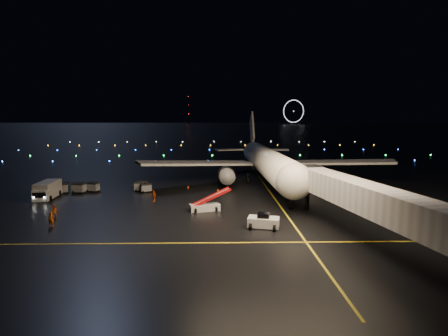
{
  "coord_description": "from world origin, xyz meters",
  "views": [
    {
      "loc": [
        2.35,
        -46.06,
        13.33
      ],
      "look_at": [
        3.55,
        12.0,
        5.0
      ],
      "focal_mm": 28.0,
      "sensor_mm": 36.0,
      "label": 1
    }
  ],
  "objects_px": {
    "belt_loader": "(205,200)",
    "baggage_cart_4": "(62,188)",
    "baggage_cart_1": "(146,188)",
    "service_truck": "(48,190)",
    "baggage_cart_0": "(141,186)",
    "baggage_cart_2": "(93,187)",
    "airliner": "(265,146)",
    "crew_a": "(51,219)",
    "crew_b": "(55,212)",
    "pushback_tug": "(264,220)",
    "baggage_cart_3": "(79,188)",
    "crew_c": "(154,196)"
  },
  "relations": [
    {
      "from": "baggage_cart_1",
      "to": "baggage_cart_2",
      "type": "bearing_deg",
      "value": 155.3
    },
    {
      "from": "baggage_cart_1",
      "to": "service_truck",
      "type": "bearing_deg",
      "value": 175.49
    },
    {
      "from": "baggage_cart_0",
      "to": "baggage_cart_4",
      "type": "relative_size",
      "value": 0.98
    },
    {
      "from": "airliner",
      "to": "baggage_cart_1",
      "type": "xyz_separation_m",
      "value": [
        -22.97,
        -10.37,
        -6.71
      ]
    },
    {
      "from": "baggage_cart_0",
      "to": "baggage_cart_1",
      "type": "height_order",
      "value": "baggage_cart_0"
    },
    {
      "from": "baggage_cart_4",
      "to": "airliner",
      "type": "bearing_deg",
      "value": 3.84
    },
    {
      "from": "baggage_cart_3",
      "to": "service_truck",
      "type": "bearing_deg",
      "value": -118.72
    },
    {
      "from": "crew_a",
      "to": "crew_b",
      "type": "relative_size",
      "value": 0.99
    },
    {
      "from": "baggage_cart_0",
      "to": "baggage_cart_2",
      "type": "height_order",
      "value": "baggage_cart_0"
    },
    {
      "from": "pushback_tug",
      "to": "baggage_cart_0",
      "type": "bearing_deg",
      "value": 145.9
    },
    {
      "from": "crew_b",
      "to": "baggage_cart_0",
      "type": "xyz_separation_m",
      "value": [
        7.64,
        17.66,
        -0.02
      ]
    },
    {
      "from": "airliner",
      "to": "baggage_cart_4",
      "type": "height_order",
      "value": "airliner"
    },
    {
      "from": "service_truck",
      "to": "crew_b",
      "type": "relative_size",
      "value": 4.2
    },
    {
      "from": "airliner",
      "to": "crew_a",
      "type": "bearing_deg",
      "value": -136.73
    },
    {
      "from": "airliner",
      "to": "crew_b",
      "type": "relative_size",
      "value": 28.68
    },
    {
      "from": "crew_a",
      "to": "baggage_cart_2",
      "type": "height_order",
      "value": "crew_a"
    },
    {
      "from": "baggage_cart_1",
      "to": "crew_c",
      "type": "bearing_deg",
      "value": -90.44
    },
    {
      "from": "crew_c",
      "to": "baggage_cart_3",
      "type": "xyz_separation_m",
      "value": [
        -14.72,
        7.02,
        -0.01
      ]
    },
    {
      "from": "airliner",
      "to": "crew_c",
      "type": "relative_size",
      "value": 29.17
    },
    {
      "from": "belt_loader",
      "to": "pushback_tug",
      "type": "bearing_deg",
      "value": -61.99
    },
    {
      "from": "belt_loader",
      "to": "crew_b",
      "type": "height_order",
      "value": "belt_loader"
    },
    {
      "from": "crew_b",
      "to": "baggage_cart_1",
      "type": "bearing_deg",
      "value": 27.67
    },
    {
      "from": "crew_a",
      "to": "baggage_cart_1",
      "type": "relative_size",
      "value": 0.99
    },
    {
      "from": "crew_c",
      "to": "baggage_cart_1",
      "type": "height_order",
      "value": "crew_c"
    },
    {
      "from": "pushback_tug",
      "to": "baggage_cart_4",
      "type": "distance_m",
      "value": 39.39
    },
    {
      "from": "baggage_cart_1",
      "to": "baggage_cart_2",
      "type": "relative_size",
      "value": 0.91
    },
    {
      "from": "crew_b",
      "to": "baggage_cart_1",
      "type": "xyz_separation_m",
      "value": [
        8.85,
        16.66,
        -0.14
      ]
    },
    {
      "from": "belt_loader",
      "to": "airliner",
      "type": "bearing_deg",
      "value": 48.06
    },
    {
      "from": "pushback_tug",
      "to": "baggage_cart_0",
      "type": "height_order",
      "value": "baggage_cart_0"
    },
    {
      "from": "airliner",
      "to": "crew_c",
      "type": "xyz_separation_m",
      "value": [
        -20.26,
        -17.67,
        -6.59
      ]
    },
    {
      "from": "crew_a",
      "to": "crew_c",
      "type": "height_order",
      "value": "crew_a"
    },
    {
      "from": "baggage_cart_2",
      "to": "belt_loader",
      "type": "bearing_deg",
      "value": -18.8
    },
    {
      "from": "baggage_cart_3",
      "to": "belt_loader",
      "type": "bearing_deg",
      "value": -18.63
    },
    {
      "from": "service_truck",
      "to": "pushback_tug",
      "type": "bearing_deg",
      "value": -29.96
    },
    {
      "from": "crew_b",
      "to": "crew_c",
      "type": "bearing_deg",
      "value": 4.63
    },
    {
      "from": "pushback_tug",
      "to": "crew_c",
      "type": "bearing_deg",
      "value": 152.99
    },
    {
      "from": "airliner",
      "to": "baggage_cart_2",
      "type": "relative_size",
      "value": 26.43
    },
    {
      "from": "pushback_tug",
      "to": "belt_loader",
      "type": "bearing_deg",
      "value": 147.34
    },
    {
      "from": "baggage_cart_0",
      "to": "crew_b",
      "type": "bearing_deg",
      "value": -115.86
    },
    {
      "from": "airliner",
      "to": "belt_loader",
      "type": "relative_size",
      "value": 8.4
    },
    {
      "from": "crew_a",
      "to": "baggage_cart_4",
      "type": "relative_size",
      "value": 0.84
    },
    {
      "from": "baggage_cart_3",
      "to": "baggage_cart_4",
      "type": "xyz_separation_m",
      "value": [
        -2.92,
        -0.19,
        0.02
      ]
    },
    {
      "from": "pushback_tug",
      "to": "belt_loader",
      "type": "xyz_separation_m",
      "value": [
        -7.5,
        7.99,
        0.63
      ]
    },
    {
      "from": "baggage_cart_1",
      "to": "baggage_cart_4",
      "type": "bearing_deg",
      "value": 160.96
    },
    {
      "from": "crew_b",
      "to": "baggage_cart_4",
      "type": "height_order",
      "value": "crew_b"
    },
    {
      "from": "service_truck",
      "to": "belt_loader",
      "type": "bearing_deg",
      "value": -21.97
    },
    {
      "from": "belt_loader",
      "to": "baggage_cart_3",
      "type": "bearing_deg",
      "value": 135.61
    },
    {
      "from": "belt_loader",
      "to": "baggage_cart_4",
      "type": "bearing_deg",
      "value": 138.76
    },
    {
      "from": "baggage_cart_2",
      "to": "crew_b",
      "type": "bearing_deg",
      "value": -72.07
    },
    {
      "from": "baggage_cart_0",
      "to": "baggage_cart_2",
      "type": "bearing_deg",
      "value": 179.78
    }
  ]
}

